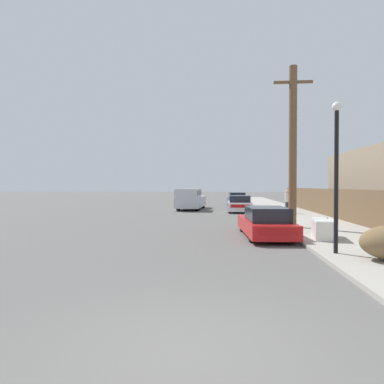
% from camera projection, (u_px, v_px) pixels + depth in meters
% --- Properties ---
extents(ground_plane, '(220.00, 220.00, 0.00)m').
position_uv_depth(ground_plane, '(186.00, 357.00, 4.10)').
color(ground_plane, '#595654').
extents(sidewalk_curb, '(4.20, 63.00, 0.12)m').
position_uv_depth(sidewalk_curb, '(283.00, 211.00, 27.06)').
color(sidewalk_curb, '#9E998E').
rests_on(sidewalk_curb, ground).
extents(discarded_fridge, '(0.96, 1.75, 0.72)m').
position_uv_depth(discarded_fridge, '(324.00, 229.00, 12.64)').
color(discarded_fridge, white).
rests_on(discarded_fridge, sidewalk_curb).
extents(parked_sports_car_red, '(1.97, 4.76, 1.22)m').
position_uv_depth(parked_sports_car_red, '(266.00, 223.00, 13.76)').
color(parked_sports_car_red, red).
rests_on(parked_sports_car_red, ground).
extents(car_parked_mid, '(1.92, 4.09, 1.29)m').
position_uv_depth(car_parked_mid, '(240.00, 204.00, 26.88)').
color(car_parked_mid, silver).
rests_on(car_parked_mid, ground).
extents(car_parked_far, '(1.95, 4.19, 1.37)m').
position_uv_depth(car_parked_far, '(237.00, 199.00, 35.52)').
color(car_parked_far, '#2D478C').
rests_on(car_parked_far, ground).
extents(pickup_truck, '(2.33, 5.97, 1.80)m').
position_uv_depth(pickup_truck, '(191.00, 199.00, 29.44)').
color(pickup_truck, silver).
rests_on(pickup_truck, ground).
extents(utility_pole, '(1.80, 0.37, 7.56)m').
position_uv_depth(utility_pole, '(293.00, 145.00, 16.08)').
color(utility_pole, brown).
rests_on(utility_pole, sidewalk_curb).
extents(street_lamp, '(0.26, 0.26, 4.34)m').
position_uv_depth(street_lamp, '(336.00, 165.00, 9.79)').
color(street_lamp, black).
rests_on(street_lamp, sidewalk_curb).
extents(wooden_fence, '(0.08, 30.68, 1.75)m').
position_uv_depth(wooden_fence, '(338.00, 204.00, 19.94)').
color(wooden_fence, brown).
rests_on(wooden_fence, sidewalk_curb).
extents(pedestrian, '(0.34, 0.34, 1.64)m').
position_uv_depth(pedestrian, '(287.00, 201.00, 24.23)').
color(pedestrian, '#282D42').
rests_on(pedestrian, sidewalk_curb).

